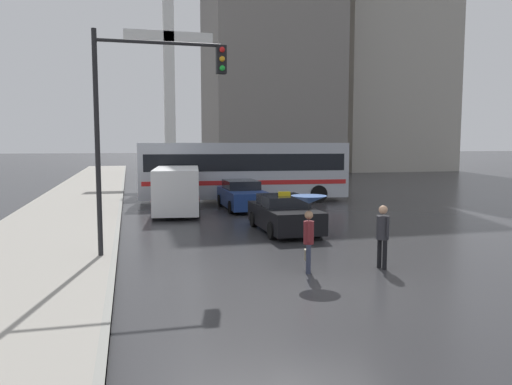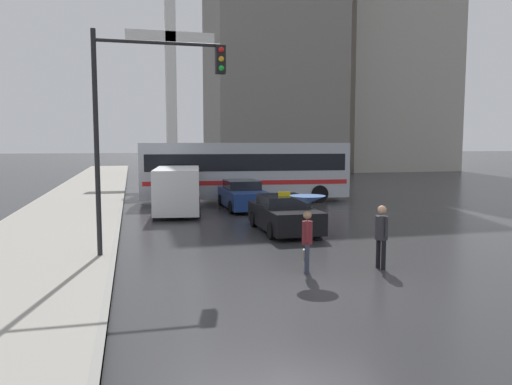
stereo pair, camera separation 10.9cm
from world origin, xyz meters
TOP-DOWN VIEW (x-y plane):
  - ground_plane at (0.00, 0.00)m, footprint 300.00×300.00m
  - taxi at (1.20, 7.50)m, footprint 1.91×4.24m
  - sedan_red at (1.06, 14.11)m, footprint 1.91×4.64m
  - ambulance_van at (-2.24, 13.32)m, footprint 2.62×5.24m
  - city_bus at (1.89, 17.28)m, footprint 11.74×3.47m
  - pedestrian_with_umbrella at (0.01, 1.65)m, footprint 0.92×0.92m
  - pedestrian_man at (2.05, 1.54)m, footprint 0.38×0.48m
  - traffic_light at (-3.87, 4.33)m, footprint 3.72×0.38m
  - building_tower_near at (10.38, 41.90)m, footprint 13.09×11.49m
  - building_tower_far at (25.88, 44.16)m, footprint 13.48×8.78m
  - monument_cross at (-0.84, 34.23)m, footprint 7.53×0.90m

SIDE VIEW (x-z plane):
  - ground_plane at x=0.00m, z-range 0.00..0.00m
  - taxi at x=1.20m, z-range -0.11..1.40m
  - sedan_red at x=1.06m, z-range -0.04..1.40m
  - pedestrian_man at x=2.05m, z-range 0.16..1.86m
  - ambulance_van at x=-2.24m, z-range 0.12..2.26m
  - pedestrian_with_umbrella at x=0.01m, z-range 0.57..2.57m
  - city_bus at x=1.89m, z-range 0.18..3.49m
  - traffic_light at x=-3.87m, z-range 1.22..7.65m
  - monument_cross at x=-0.84m, z-range 1.15..18.27m
  - building_tower_near at x=10.38m, z-range 0.00..32.62m
  - building_tower_far at x=25.88m, z-range 0.00..35.51m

